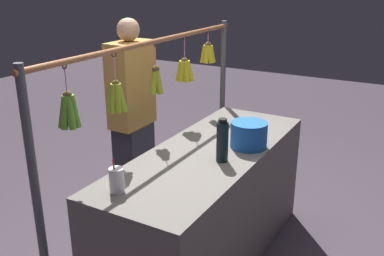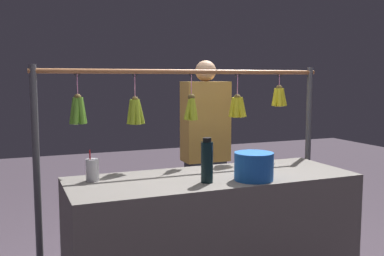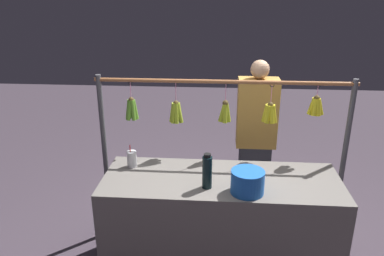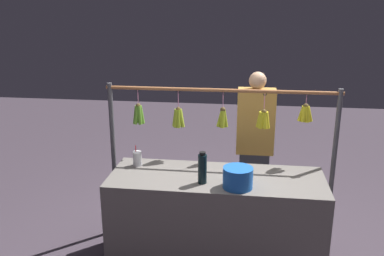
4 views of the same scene
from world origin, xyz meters
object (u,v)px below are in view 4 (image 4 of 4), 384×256
object	(u,v)px
blue_bucket	(238,178)
vendor_person	(255,149)
drink_cup	(137,159)
water_bottle	(202,168)

from	to	relation	value
blue_bucket	vendor_person	size ratio (longest dim) A/B	0.15
drink_cup	blue_bucket	bearing A→B (deg)	158.95
blue_bucket	drink_cup	world-z (taller)	drink_cup
water_bottle	vendor_person	size ratio (longest dim) A/B	0.17
water_bottle	drink_cup	xyz separation A→B (m)	(0.61, -0.30, -0.06)
blue_bucket	drink_cup	xyz separation A→B (m)	(0.90, -0.35, -0.02)
water_bottle	drink_cup	distance (m)	0.68
water_bottle	blue_bucket	bearing A→B (deg)	169.84
water_bottle	vendor_person	bearing A→B (deg)	-113.55
water_bottle	blue_bucket	size ratio (longest dim) A/B	1.13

